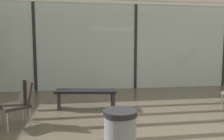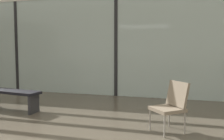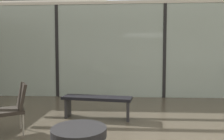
{
  "view_description": "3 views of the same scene",
  "coord_description": "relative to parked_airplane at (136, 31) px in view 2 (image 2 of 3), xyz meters",
  "views": [
    {
      "loc": [
        -2.04,
        -2.77,
        1.58
      ],
      "look_at": [
        -0.61,
        6.82,
        0.5
      ],
      "focal_mm": 36.16,
      "sensor_mm": 36.0,
      "label": 1
    },
    {
      "loc": [
        2.03,
        -2.18,
        1.45
      ],
      "look_at": [
        -0.62,
        6.84,
        0.63
      ],
      "focal_mm": 40.53,
      "sensor_mm": 36.0,
      "label": 2
    },
    {
      "loc": [
        -1.29,
        -1.79,
        1.34
      ],
      "look_at": [
        -1.65,
        4.53,
        0.93
      ],
      "focal_mm": 34.34,
      "sensor_mm": 36.0,
      "label": 3
    }
  ],
  "objects": [
    {
      "name": "window_mullion_1",
      "position": [
        0.4,
        -5.2,
        -0.78
      ],
      "size": [
        0.1,
        0.12,
        3.01
      ],
      "primitive_type": "cube",
      "color": "black",
      "rests_on": "ground"
    },
    {
      "name": "glass_curtain_wall",
      "position": [
        0.4,
        -5.2,
        -0.78
      ],
      "size": [
        14.0,
        0.08,
        3.01
      ],
      "primitive_type": "cube",
      "color": "#A3B7B2",
      "rests_on": "ground"
    },
    {
      "name": "waiting_bench",
      "position": [
        -1.47,
        -7.66,
        -1.92
      ],
      "size": [
        1.54,
        0.61,
        0.47
      ],
      "rotation": [
        0.0,
        0.0,
        3.0
      ],
      "color": "black",
      "rests_on": "ground"
    },
    {
      "name": "parked_airplane",
      "position": [
        0.0,
        0.0,
        0.0
      ],
      "size": [
        12.45,
        4.57,
        4.57
      ],
      "color": "#B2BCD6",
      "rests_on": "ground"
    },
    {
      "name": "window_mullion_0",
      "position": [
        -3.1,
        -5.2,
        -0.78
      ],
      "size": [
        0.1,
        0.12,
        3.01
      ],
      "primitive_type": "cube",
      "color": "black",
      "rests_on": "ground"
    },
    {
      "name": "lounge_chair_1",
      "position": [
        2.21,
        -8.16,
        -1.79
      ],
      "size": [
        0.71,
        0.71,
        0.87
      ],
      "rotation": [
        0.0,
        0.0,
        5.44
      ],
      "color": "#7F705B",
      "rests_on": "ground"
    }
  ]
}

